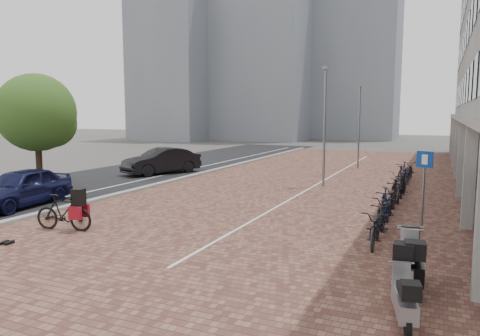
% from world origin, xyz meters
% --- Properties ---
extents(ground, '(140.00, 140.00, 0.00)m').
position_xyz_m(ground, '(0.00, 0.00, 0.00)').
color(ground, '#474442').
rests_on(ground, ground).
extents(plaza_brick, '(14.50, 42.00, 0.04)m').
position_xyz_m(plaza_brick, '(2.00, 12.00, 0.01)').
color(plaza_brick, brown).
rests_on(plaza_brick, ground).
extents(street_asphalt, '(8.00, 50.00, 0.03)m').
position_xyz_m(street_asphalt, '(-9.00, 12.00, 0.01)').
color(street_asphalt, black).
rests_on(street_asphalt, ground).
extents(curb, '(0.35, 42.00, 0.14)m').
position_xyz_m(curb, '(-5.10, 12.00, 0.07)').
color(curb, gray).
rests_on(curb, ground).
extents(lane_line, '(0.12, 44.00, 0.00)m').
position_xyz_m(lane_line, '(-7.00, 12.00, 0.02)').
color(lane_line, white).
rests_on(lane_line, street_asphalt).
extents(parking_line, '(0.10, 30.00, 0.00)m').
position_xyz_m(parking_line, '(2.20, 12.00, 0.04)').
color(parking_line, white).
rests_on(parking_line, plaza_brick).
extents(bg_towers, '(33.00, 23.00, 32.00)m').
position_xyz_m(bg_towers, '(-14.34, 48.94, 13.96)').
color(bg_towers, gray).
rests_on(bg_towers, ground).
extents(car_navy, '(2.30, 4.64, 1.52)m').
position_xyz_m(car_navy, '(-7.09, 0.67, 0.76)').
color(car_navy, black).
rests_on(car_navy, ground).
extents(car_dark, '(3.52, 5.04, 1.57)m').
position_xyz_m(car_dark, '(-7.51, 11.02, 0.79)').
color(car_dark, black).
rests_on(car_dark, ground).
extents(hero_bike, '(1.99, 0.91, 1.36)m').
position_xyz_m(hero_bike, '(-2.72, -1.38, 0.60)').
color(hero_bike, black).
rests_on(hero_bike, ground).
extents(shoes, '(0.44, 0.39, 0.10)m').
position_xyz_m(shoes, '(-3.01, -3.23, 0.05)').
color(shoes, black).
rests_on(shoes, ground).
extents(scooter_front, '(0.58, 1.76, 1.20)m').
position_xyz_m(scooter_front, '(7.41, -2.00, 0.60)').
color(scooter_front, '#B5B5BA').
rests_on(scooter_front, ground).
extents(scooter_mid, '(0.78, 1.84, 1.23)m').
position_xyz_m(scooter_mid, '(7.50, -1.90, 0.61)').
color(scooter_mid, black).
rests_on(scooter_mid, ground).
extents(scooter_back, '(0.73, 1.49, 0.98)m').
position_xyz_m(scooter_back, '(7.50, -3.63, 0.49)').
color(scooter_back, '#95959A').
rests_on(scooter_back, ground).
extents(parking_sign, '(0.50, 0.23, 2.49)m').
position_xyz_m(parking_sign, '(7.50, 3.52, 1.68)').
color(parking_sign, slate).
rests_on(parking_sign, ground).
extents(lamp_near, '(0.12, 0.12, 5.86)m').
position_xyz_m(lamp_near, '(2.64, 10.30, 2.93)').
color(lamp_near, slate).
rests_on(lamp_near, ground).
extents(lamp_far, '(0.12, 0.12, 5.46)m').
position_xyz_m(lamp_far, '(2.94, 18.52, 2.73)').
color(lamp_far, slate).
rests_on(lamp_far, ground).
extents(street_tree, '(3.88, 3.88, 5.64)m').
position_xyz_m(street_tree, '(-10.45, 4.75, 3.58)').
color(street_tree, '#382619').
rests_on(street_tree, ground).
extents(bike_row, '(1.13, 15.79, 1.05)m').
position_xyz_m(bike_row, '(6.36, 7.90, 0.52)').
color(bike_row, black).
rests_on(bike_row, ground).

